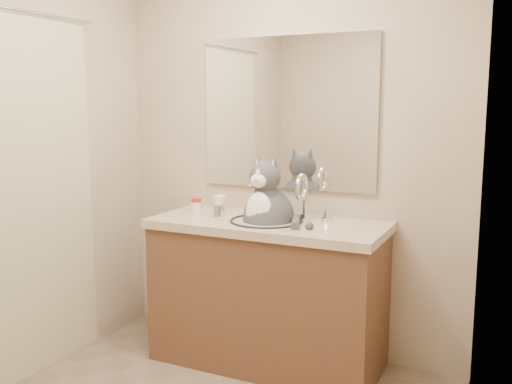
% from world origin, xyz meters
% --- Properties ---
extents(room, '(2.22, 2.52, 2.42)m').
position_xyz_m(room, '(0.00, 0.00, 1.20)').
color(room, '#7C6A56').
rests_on(room, ground).
extents(vanity, '(1.34, 0.59, 1.12)m').
position_xyz_m(vanity, '(0.00, 0.96, 0.44)').
color(vanity, brown).
rests_on(vanity, ground).
extents(mirror, '(1.10, 0.02, 0.90)m').
position_xyz_m(mirror, '(0.00, 1.24, 1.45)').
color(mirror, white).
rests_on(mirror, room).
extents(shower_curtain, '(0.02, 1.30, 1.93)m').
position_xyz_m(shower_curtain, '(-1.05, 0.10, 1.03)').
color(shower_curtain, beige).
rests_on(shower_curtain, ground).
extents(cat, '(0.41, 0.36, 0.59)m').
position_xyz_m(cat, '(0.00, 0.96, 0.88)').
color(cat, '#414145').
rests_on(cat, vanity).
extents(pill_bottle_redcap, '(0.08, 0.08, 0.10)m').
position_xyz_m(pill_bottle_redcap, '(-0.45, 0.93, 0.90)').
color(pill_bottle_redcap, white).
rests_on(pill_bottle_redcap, vanity).
extents(pill_bottle_orange, '(0.09, 0.09, 0.12)m').
position_xyz_m(pill_bottle_orange, '(-0.33, 0.99, 0.91)').
color(pill_bottle_orange, white).
rests_on(pill_bottle_orange, vanity).
extents(grey_canister, '(0.05, 0.05, 0.07)m').
position_xyz_m(grey_canister, '(-0.31, 0.94, 0.88)').
color(grey_canister, slate).
rests_on(grey_canister, vanity).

